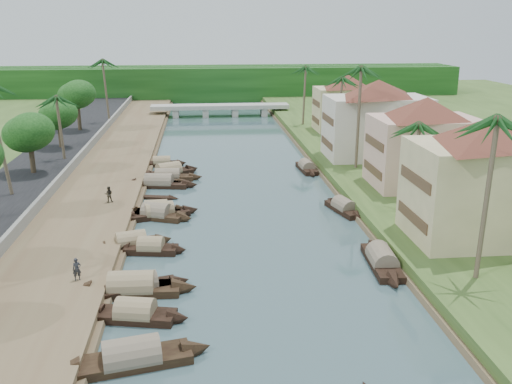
{
  "coord_description": "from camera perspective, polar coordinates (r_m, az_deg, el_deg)",
  "views": [
    {
      "loc": [
        -4.14,
        -44.68,
        18.49
      ],
      "look_at": [
        1.3,
        10.38,
        2.0
      ],
      "focal_mm": 40.0,
      "sensor_mm": 36.0,
      "label": 1
    }
  ],
  "objects": [
    {
      "name": "tree_5",
      "position": [
        98.54,
        -17.46,
        9.22
      ],
      "size": [
        5.37,
        5.37,
        8.01
      ],
      "color": "#483B29",
      "rests_on": "ground"
    },
    {
      "name": "sampan_1",
      "position": [
        38.43,
        -11.96,
        -11.85
      ],
      "size": [
        7.41,
        3.13,
        2.16
      ],
      "rotation": [
        0.0,
        0.0,
        -0.21
      ],
      "color": "black",
      "rests_on": "ground"
    },
    {
      "name": "treeline",
      "position": [
        145.46,
        -4.05,
        10.84
      ],
      "size": [
        120.0,
        14.0,
        8.0
      ],
      "color": "#0F340E",
      "rests_on": "ground"
    },
    {
      "name": "palm_0",
      "position": [
        40.52,
        22.77,
        6.38
      ],
      "size": [
        3.2,
        3.2,
        12.84
      ],
      "color": "brown",
      "rests_on": "ground"
    },
    {
      "name": "right_bank",
      "position": [
        70.98,
        13.59,
        1.52
      ],
      "size": [
        16.0,
        180.0,
        1.2
      ],
      "primitive_type": "cube",
      "color": "#314A1D",
      "rests_on": "ground"
    },
    {
      "name": "sampan_7",
      "position": [
        57.11,
        -9.65,
        -2.1
      ],
      "size": [
        8.37,
        3.94,
        2.19
      ],
      "rotation": [
        0.0,
        0.0,
        0.29
      ],
      "color": "black",
      "rests_on": "ground"
    },
    {
      "name": "left_bank",
      "position": [
        68.2,
        -15.44,
        0.6
      ],
      "size": [
        10.0,
        180.0,
        0.8
      ],
      "primitive_type": "cube",
      "color": "brown",
      "rests_on": "ground"
    },
    {
      "name": "sampan_5",
      "position": [
        48.59,
        -10.46,
        -5.54
      ],
      "size": [
        6.28,
        2.42,
        2.0
      ],
      "rotation": [
        0.0,
        0.0,
        -0.15
      ],
      "color": "black",
      "rests_on": "ground"
    },
    {
      "name": "building_distant",
      "position": [
        96.59,
        8.99,
        8.9
      ],
      "size": [
        12.62,
        12.62,
        9.2
      ],
      "color": "beige",
      "rests_on": "right_bank"
    },
    {
      "name": "sampan_14",
      "position": [
        46.41,
        12.48,
        -6.74
      ],
      "size": [
        2.39,
        9.68,
        2.31
      ],
      "rotation": [
        0.0,
        0.0,
        1.51
      ],
      "color": "black",
      "rests_on": "ground"
    },
    {
      "name": "sampan_12",
      "position": [
        70.41,
        -8.83,
        1.52
      ],
      "size": [
        8.81,
        2.08,
        2.09
      ],
      "rotation": [
        0.0,
        0.0,
        -0.05
      ],
      "color": "black",
      "rests_on": "ground"
    },
    {
      "name": "sampan_10",
      "position": [
        68.39,
        -9.45,
        1.03
      ],
      "size": [
        6.94,
        2.4,
        1.92
      ],
      "rotation": [
        0.0,
        0.0,
        -0.14
      ],
      "color": "black",
      "rests_on": "ground"
    },
    {
      "name": "retaining_wall",
      "position": [
        68.81,
        -18.95,
        1.26
      ],
      "size": [
        0.4,
        180.0,
        1.1
      ],
      "primitive_type": "cube",
      "color": "slate",
      "rests_on": "left_bank"
    },
    {
      "name": "tree_3",
      "position": [
        71.69,
        -21.74,
        5.5
      ],
      "size": [
        5.24,
        5.24,
        6.96
      ],
      "color": "#483B29",
      "rests_on": "ground"
    },
    {
      "name": "road",
      "position": [
        70.1,
        -22.32,
        0.62
      ],
      "size": [
        8.0,
        180.0,
        1.4
      ],
      "primitive_type": "cube",
      "color": "black",
      "rests_on": "ground"
    },
    {
      "name": "sampan_13",
      "position": [
        77.54,
        -9.39,
        2.88
      ],
      "size": [
        6.74,
        1.75,
        1.89
      ],
      "rotation": [
        0.0,
        0.0,
        0.04
      ],
      "color": "black",
      "rests_on": "ground"
    },
    {
      "name": "sampan_6",
      "position": [
        56.82,
        -9.91,
        -2.21
      ],
      "size": [
        7.79,
        4.57,
        2.29
      ],
      "rotation": [
        0.0,
        0.0,
        -0.39
      ],
      "color": "black",
      "rests_on": "ground"
    },
    {
      "name": "ground",
      "position": [
        48.53,
        -0.32,
        -5.8
      ],
      "size": [
        220.0,
        220.0,
        0.0
      ],
      "primitive_type": "plane",
      "color": "#3A5257",
      "rests_on": "ground"
    },
    {
      "name": "sampan_0",
      "position": [
        33.99,
        -12.32,
        -15.94
      ],
      "size": [
        9.49,
        3.82,
        2.42
      ],
      "rotation": [
        0.0,
        0.0,
        0.22
      ],
      "color": "black",
      "rests_on": "ground"
    },
    {
      "name": "building_mid",
      "position": [
        64.64,
        16.46,
        4.89
      ],
      "size": [
        14.11,
        14.11,
        9.7
      ],
      "color": "#D8AA98",
      "rests_on": "right_bank"
    },
    {
      "name": "palm_3",
      "position": [
        84.69,
        8.3,
        11.06
      ],
      "size": [
        3.2,
        3.2,
        11.13
      ],
      "color": "brown",
      "rests_on": "ground"
    },
    {
      "name": "sampan_11",
      "position": [
        72.64,
        -8.72,
        2.0
      ],
      "size": [
        8.43,
        5.65,
        2.42
      ],
      "rotation": [
        0.0,
        0.0,
        0.49
      ],
      "color": "black",
      "rests_on": "ground"
    },
    {
      "name": "sampan_2",
      "position": [
        41.92,
        -12.31,
        -9.35
      ],
      "size": [
        9.53,
        2.37,
        2.46
      ],
      "rotation": [
        0.0,
        0.0,
        -0.03
      ],
      "color": "black",
      "rests_on": "ground"
    },
    {
      "name": "sampan_8",
      "position": [
        58.02,
        -9.94,
        -1.82
      ],
      "size": [
        6.84,
        2.14,
        2.11
      ],
      "rotation": [
        0.0,
        0.0,
        0.07
      ],
      "color": "black",
      "rests_on": "ground"
    },
    {
      "name": "sampan_16",
      "position": [
        74.32,
        5.08,
        2.45
      ],
      "size": [
        2.03,
        7.99,
        1.96
      ],
      "rotation": [
        0.0,
        0.0,
        1.64
      ],
      "color": "black",
      "rests_on": "ground"
    },
    {
      "name": "palm_8",
      "position": [
        105.48,
        -14.91,
        12.46
      ],
      "size": [
        3.2,
        3.2,
        12.29
      ],
      "color": "brown",
      "rests_on": "ground"
    },
    {
      "name": "palm_7",
      "position": [
        100.61,
        4.87,
        12.19
      ],
      "size": [
        3.2,
        3.2,
        11.45
      ],
      "color": "brown",
      "rests_on": "ground"
    },
    {
      "name": "canoe_1",
      "position": [
        42.9,
        -11.28,
        -9.13
      ],
      "size": [
        5.15,
        1.16,
        0.83
      ],
      "rotation": [
        0.0,
        0.0,
        -0.07
      ],
      "color": "black",
      "rests_on": "ground"
    },
    {
      "name": "palm_6",
      "position": [
        77.39,
        -19.18,
        8.84
      ],
      "size": [
        3.2,
        3.2,
        9.58
      ],
      "color": "brown",
      "rests_on": "ground"
    },
    {
      "name": "sampan_15",
      "position": [
        58.55,
        8.82,
        -1.59
      ],
      "size": [
        3.46,
        7.74,
        2.06
      ],
      "rotation": [
        0.0,
        0.0,
        1.83
      ],
      "color": "black",
      "rests_on": "ground"
    },
    {
      "name": "building_far",
      "position": [
        77.22,
        11.96,
        7.22
      ],
      "size": [
        15.59,
        15.59,
        10.2
      ],
      "color": "beige",
      "rests_on": "right_bank"
    },
    {
      "name": "sampan_4",
      "position": [
        49.97,
        -12.37,
        -5.02
      ],
      "size": [
        7.43,
        3.57,
        2.09
      ],
      "rotation": [
        0.0,
        0.0,
        0.29
      ],
      "color": "black",
      "rests_on": "ground"
    },
    {
      "name": "sampan_3",
      "position": [
        42.01,
        -11.62,
        -9.26
      ],
      "size": [
        7.69,
        3.56,
        2.06
      ],
      "rotation": [
        0.0,
        0.0,
        0.28
      ],
      "color": "black",
      "rests_on": "ground"
    },
    {
      "name": "person_near",
      "position": [
        42.87,
        -17.48,
        -7.38
      ],
      "size": [
        0.7,
        0.56,
        1.67
      ],
      "primitive_type": "imported",
      "rotation": [
        0.0,
        0.0,
        0.29
      ],
      "color": "#24262B",
      "rests_on": "left_bank"
    },
    {
      "name": "sampan_9",
      "position": [
        67.62,
        -9.66,
        0.85
      ],
      "size": [
        9.54,
        3.32,
        2.35
      ],
      "rotation": [
        0.0,
        0.0,
        -0.17
      ],
      "color": "black",
      "rests_on": "ground"
    },
    {
      "name": "person_far",
      "position": [
        60.16,
        -14.51,
        -0.22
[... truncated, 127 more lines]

